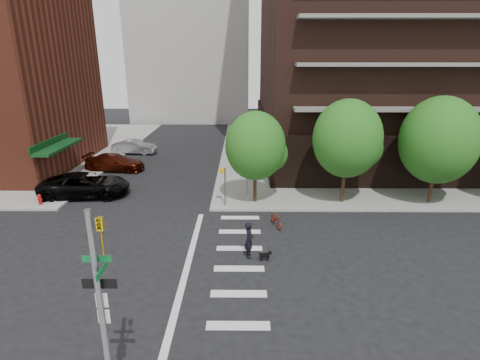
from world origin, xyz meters
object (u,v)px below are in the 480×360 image
parked_car_maroon (115,162)px  parked_car_silver (134,147)px  fire_hydrant (40,199)px  dog_walker (249,240)px  traffic_signal (105,330)px  scooter (276,219)px  parked_car_black (85,185)px

parked_car_maroon → parked_car_silver: parked_car_maroon is taller
fire_hydrant → dog_walker: 15.50m
parked_car_maroon → parked_car_silver: bearing=4.7°
traffic_signal → dog_walker: size_ratio=3.16×
scooter → dog_walker: (-1.67, -3.65, 0.51)m
traffic_signal → parked_car_silver: (-7.73, 30.11, -1.96)m
parked_car_black → parked_car_silver: (0.00, 12.81, -0.12)m
parked_car_maroon → scooter: size_ratio=3.11×
parked_car_black → parked_car_maroon: 6.56m
traffic_signal → scooter: size_ratio=3.60×
scooter → fire_hydrant: bearing=154.2°
fire_hydrant → parked_car_silver: (2.30, 14.82, 0.19)m
fire_hydrant → parked_car_black: 3.07m
parked_car_maroon → dog_walker: dog_walker is taller
parked_car_silver → fire_hydrant: bearing=175.7°
traffic_signal → parked_car_silver: 31.15m
traffic_signal → scooter: bearing=65.4°
parked_car_silver → traffic_signal: bearing=-161.0°
parked_car_black → parked_car_silver: size_ratio=1.37×
parked_car_silver → dog_walker: bearing=-146.9°
dog_walker → parked_car_maroon: bearing=29.7°
parked_car_black → parked_car_maroon: (0.00, 6.56, -0.11)m
traffic_signal → parked_car_maroon: (-7.73, 23.86, -1.95)m
scooter → dog_walker: size_ratio=0.88×
parked_car_black → dog_walker: 14.55m
dog_walker → fire_hydrant: bearing=56.7°
parked_car_silver → scooter: bearing=-138.6°
traffic_signal → parked_car_black: bearing=114.1°
fire_hydrant → parked_car_silver: 15.00m
fire_hydrant → parked_car_silver: bearing=81.2°
traffic_signal → parked_car_maroon: 25.16m
dog_walker → traffic_signal: bearing=147.5°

